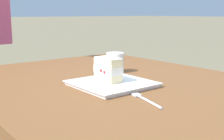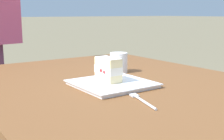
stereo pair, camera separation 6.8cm
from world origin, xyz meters
name	(u,v)px [view 1 (the left image)]	position (x,y,z in m)	size (l,w,h in m)	color
patio_table	(114,104)	(0.00, 0.00, 0.68)	(1.35, 1.06, 0.78)	brown
dessert_plate	(112,84)	(0.06, -0.06, 0.78)	(0.27, 0.27, 0.02)	white
cake_slice	(108,70)	(0.04, -0.07, 0.84)	(0.11, 0.07, 0.09)	beige
dessert_fork	(145,99)	(0.28, -0.10, 0.78)	(0.17, 0.06, 0.01)	silver
coffee_cup	(115,62)	(-0.14, 0.12, 0.82)	(0.08, 0.08, 0.09)	white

